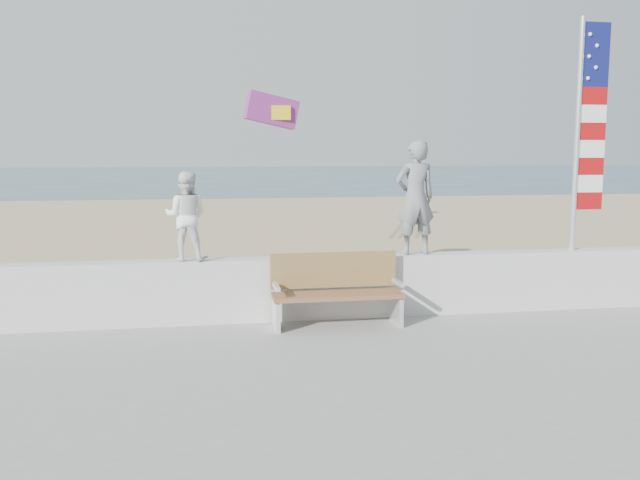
{
  "coord_description": "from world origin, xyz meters",
  "views": [
    {
      "loc": [
        -1.43,
        -7.53,
        2.59
      ],
      "look_at": [
        0.2,
        1.8,
        1.35
      ],
      "focal_mm": 38.0,
      "sensor_mm": 36.0,
      "label": 1
    }
  ],
  "objects_px": {
    "adult": "(415,198)",
    "child": "(186,216)",
    "bench": "(336,289)",
    "flag": "(585,125)"
  },
  "relations": [
    {
      "from": "child",
      "to": "bench",
      "type": "xyz_separation_m",
      "value": [
        2.04,
        -0.45,
        -1.01
      ]
    },
    {
      "from": "bench",
      "to": "adult",
      "type": "bearing_deg",
      "value": 19.68
    },
    {
      "from": "adult",
      "to": "child",
      "type": "height_order",
      "value": "adult"
    },
    {
      "from": "adult",
      "to": "bench",
      "type": "distance_m",
      "value": 1.83
    },
    {
      "from": "flag",
      "to": "adult",
      "type": "bearing_deg",
      "value": 179.99
    },
    {
      "from": "bench",
      "to": "flag",
      "type": "height_order",
      "value": "flag"
    },
    {
      "from": "adult",
      "to": "bench",
      "type": "xyz_separation_m",
      "value": [
        -1.27,
        -0.45,
        -1.23
      ]
    },
    {
      "from": "adult",
      "to": "flag",
      "type": "bearing_deg",
      "value": 173.22
    },
    {
      "from": "child",
      "to": "flag",
      "type": "xyz_separation_m",
      "value": [
        5.97,
        -0.0,
        1.29
      ]
    },
    {
      "from": "child",
      "to": "bench",
      "type": "relative_size",
      "value": 0.69
    }
  ]
}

